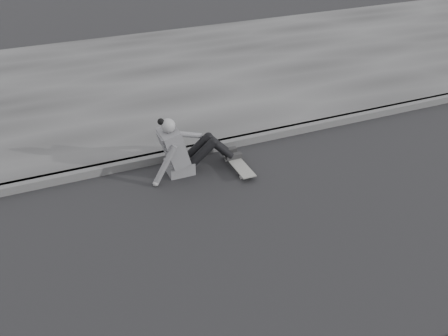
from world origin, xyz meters
The scene contains 5 objects.
ground centered at (0.00, 0.00, 0.00)m, with size 80.00×80.00×0.00m, color black.
curb centered at (0.00, 2.58, 0.06)m, with size 24.00×0.16×0.12m, color #494949.
sidewalk centered at (0.00, 5.60, 0.06)m, with size 24.00×6.00×0.12m, color #393939.
skateboard centered at (0.68, 1.92, 0.07)m, with size 0.20×0.78×0.09m.
seated_woman centered at (-0.06, 2.17, 0.36)m, with size 1.38×0.46×0.88m.
Camera 1 is at (-1.92, -3.62, 3.77)m, focal length 40.00 mm.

